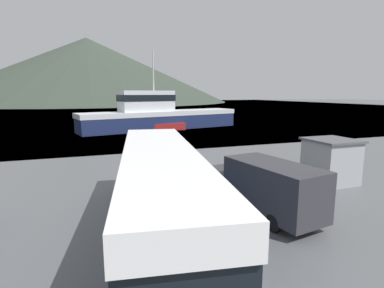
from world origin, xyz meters
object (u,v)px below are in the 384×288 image
object	(u,v)px
delivery_van	(263,185)
fishing_boat	(159,115)
tour_bus	(161,190)
dock_kiosk	(331,161)
small_boat	(164,127)

from	to	relation	value
delivery_van	fishing_boat	bearing A→B (deg)	75.82
tour_bus	fishing_boat	size ratio (longest dim) A/B	0.51
dock_kiosk	small_boat	world-z (taller)	dock_kiosk
fishing_boat	dock_kiosk	bearing A→B (deg)	-6.31
fishing_boat	small_boat	bearing A→B (deg)	2.95
fishing_boat	dock_kiosk	size ratio (longest dim) A/B	9.15
fishing_boat	delivery_van	bearing A→B (deg)	-18.12
small_boat	delivery_van	bearing A→B (deg)	-9.25
delivery_van	small_boat	size ratio (longest dim) A/B	1.11
delivery_van	small_boat	world-z (taller)	delivery_van
delivery_van	dock_kiosk	bearing A→B (deg)	13.36
tour_bus	small_boat	xyz separation A→B (m)	(8.07, 31.44, -1.37)
tour_bus	dock_kiosk	bearing A→B (deg)	26.91
delivery_van	small_boat	distance (m)	30.68
tour_bus	dock_kiosk	xyz separation A→B (m)	(11.15, 3.57, -0.55)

